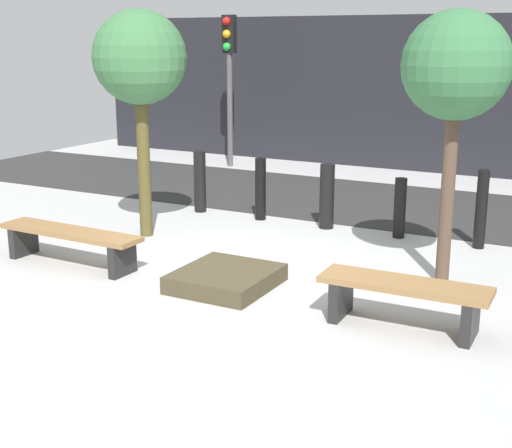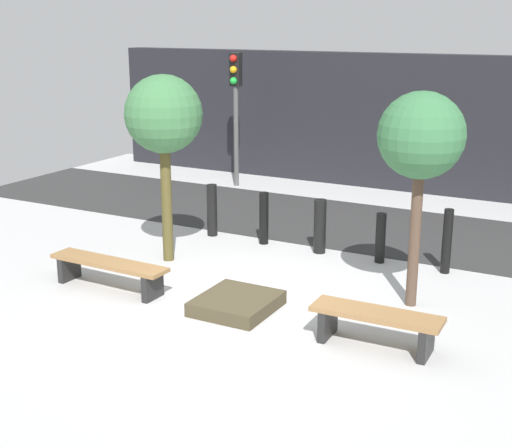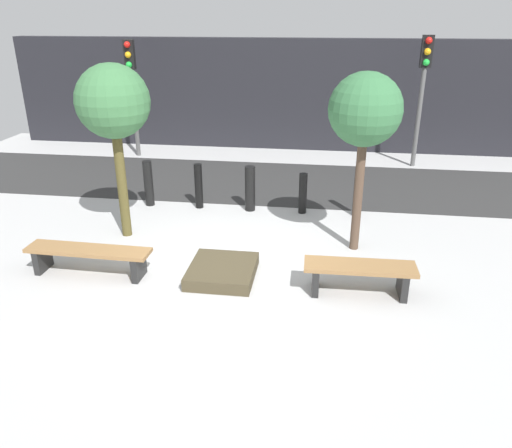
# 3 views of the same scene
# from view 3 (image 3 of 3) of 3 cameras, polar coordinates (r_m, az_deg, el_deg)

# --- Properties ---
(ground_plane) EXTENTS (18.00, 18.00, 0.00)m
(ground_plane) POSITION_cam_3_polar(r_m,az_deg,el_deg) (8.07, -3.74, -5.75)
(ground_plane) COLOR #B0B0B0
(road_strip) EXTENTS (18.00, 3.35, 0.01)m
(road_strip) POSITION_cam_3_polar(r_m,az_deg,el_deg) (12.42, 0.67, 4.86)
(road_strip) COLOR #2E2E2E
(road_strip) RESTS_ON ground
(building_facade) EXTENTS (16.20, 0.50, 3.20)m
(building_facade) POSITION_cam_3_polar(r_m,az_deg,el_deg) (15.48, 2.44, 14.56)
(building_facade) COLOR black
(building_facade) RESTS_ON ground
(bench_left) EXTENTS (2.00, 0.46, 0.45)m
(bench_left) POSITION_cam_3_polar(r_m,az_deg,el_deg) (8.35, -18.56, -3.40)
(bench_left) COLOR black
(bench_left) RESTS_ON ground
(bench_right) EXTENTS (1.65, 0.51, 0.47)m
(bench_right) POSITION_cam_3_polar(r_m,az_deg,el_deg) (7.55, 11.74, -5.50)
(bench_right) COLOR black
(bench_right) RESTS_ON ground
(planter_bed) EXTENTS (1.02, 1.12, 0.20)m
(planter_bed) POSITION_cam_3_polar(r_m,az_deg,el_deg) (7.95, -3.87, -5.39)
(planter_bed) COLOR #433A27
(planter_bed) RESTS_ON ground
(tree_behind_left_bench) EXTENTS (1.27, 1.27, 3.12)m
(tree_behind_left_bench) POSITION_cam_3_polar(r_m,az_deg,el_deg) (9.06, -16.02, 13.06)
(tree_behind_left_bench) COLOR #4D4421
(tree_behind_left_bench) RESTS_ON ground
(tree_behind_right_bench) EXTENTS (1.19, 1.19, 3.05)m
(tree_behind_right_bench) POSITION_cam_3_polar(r_m,az_deg,el_deg) (8.34, 12.37, 12.40)
(tree_behind_right_bench) COLOR #4E3B2D
(tree_behind_right_bench) RESTS_ON ground
(bollard_far_left) EXTENTS (0.19, 0.19, 0.99)m
(bollard_far_left) POSITION_cam_3_polar(r_m,az_deg,el_deg) (10.99, -12.18, 4.57)
(bollard_far_left) COLOR black
(bollard_far_left) RESTS_ON ground
(bollard_left) EXTENTS (0.17, 0.17, 0.96)m
(bollard_left) POSITION_cam_3_polar(r_m,az_deg,el_deg) (10.67, -6.57, 4.32)
(bollard_left) COLOR black
(bollard_left) RESTS_ON ground
(bollard_center) EXTENTS (0.22, 0.22, 0.96)m
(bollard_center) POSITION_cam_3_polar(r_m,az_deg,el_deg) (10.46, -0.68, 4.07)
(bollard_center) COLOR black
(bollard_center) RESTS_ON ground
(bollard_right) EXTENTS (0.17, 0.17, 0.85)m
(bollard_right) POSITION_cam_3_polar(r_m,az_deg,el_deg) (10.37, 5.37, 3.50)
(bollard_right) COLOR black
(bollard_right) RESTS_ON ground
(bollard_far_right) EXTENTS (0.15, 0.15, 1.06)m
(bollard_far_right) POSITION_cam_3_polar(r_m,az_deg,el_deg) (10.36, 11.51, 3.71)
(bollard_far_right) COLOR black
(bollard_far_right) RESTS_ON ground
(traffic_light_west) EXTENTS (0.28, 0.27, 3.21)m
(traffic_light_west) POSITION_cam_3_polar(r_m,az_deg,el_deg) (14.79, -14.06, 16.00)
(traffic_light_west) COLOR #4F4F4F
(traffic_light_west) RESTS_ON ground
(traffic_light_mid_west) EXTENTS (0.28, 0.27, 3.37)m
(traffic_light_mid_west) POSITION_cam_3_polar(r_m,az_deg,el_deg) (13.96, 18.60, 15.57)
(traffic_light_mid_west) COLOR #575757
(traffic_light_mid_west) RESTS_ON ground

